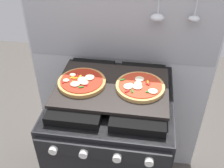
% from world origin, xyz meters
% --- Properties ---
extents(kitchen_backsplash, '(1.10, 0.09, 1.55)m').
position_xyz_m(kitchen_backsplash, '(0.00, 0.33, 0.79)').
color(kitchen_backsplash, silver).
rests_on(kitchen_backsplash, ground_plane).
extents(stove, '(0.60, 0.64, 0.90)m').
position_xyz_m(stove, '(-0.00, -0.00, 0.45)').
color(stove, black).
rests_on(stove, ground_plane).
extents(baking_tray, '(0.54, 0.38, 0.02)m').
position_xyz_m(baking_tray, '(0.00, 0.00, 0.91)').
color(baking_tray, black).
rests_on(baking_tray, stove).
extents(pizza_left, '(0.23, 0.23, 0.03)m').
position_xyz_m(pizza_left, '(-0.15, -0.01, 0.93)').
color(pizza_left, '#C18947').
rests_on(pizza_left, baking_tray).
extents(pizza_right, '(0.23, 0.23, 0.03)m').
position_xyz_m(pizza_right, '(0.13, 0.00, 0.93)').
color(pizza_right, tan).
rests_on(pizza_right, baking_tray).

